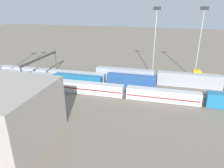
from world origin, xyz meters
name	(u,v)px	position (x,y,z in m)	size (l,w,h in m)	color
ground_plane	(100,83)	(0.00, 0.00, 0.00)	(400.00, 400.00, 0.00)	#756B5B
track_bed_0	(107,75)	(0.00, -10.00, 0.06)	(140.00, 2.80, 0.12)	#3D3833
track_bed_1	(104,79)	(0.00, -5.00, 0.06)	(140.00, 2.80, 0.12)	#4C443D
track_bed_2	(100,83)	(0.00, 0.00, 0.06)	(140.00, 2.80, 0.12)	#4C443D
track_bed_3	(96,88)	(0.00, 5.00, 0.06)	(140.00, 2.80, 0.12)	#4C443D
track_bed_4	(92,93)	(0.00, 10.00, 0.06)	(140.00, 2.80, 0.12)	#4C443D
train_on_track_4	(156,94)	(-21.67, 10.00, 2.10)	(66.40, 3.06, 4.40)	#1E6B9E
train_on_track_2	(72,76)	(11.84, 0.00, 2.12)	(66.40, 3.06, 4.40)	#285193
train_on_track_0	(204,78)	(-38.65, -10.00, 2.16)	(10.00, 3.00, 5.00)	gold
train_on_track_3	(24,76)	(30.20, 5.00, 2.11)	(66.40, 3.00, 4.40)	#1E6B9E
train_on_track_1	(156,77)	(-20.75, -5.00, 2.62)	(47.20, 3.00, 5.00)	#A8AAB2
light_mast_0	(155,34)	(-18.89, -13.00, 17.73)	(2.80, 0.70, 27.93)	#9EA0A5
light_mast_2	(200,35)	(-35.70, -13.83, 17.80)	(2.80, 0.70, 28.05)	#9EA0A5
signal_gantry	(40,61)	(25.30, 0.00, 7.42)	(0.70, 25.00, 8.80)	#4C4742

